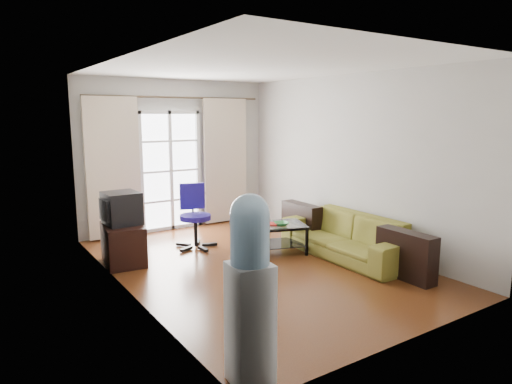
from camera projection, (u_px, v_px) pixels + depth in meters
floor at (255, 265)px, 6.41m from camera, size 5.20×5.20×0.00m
ceiling at (255, 67)px, 5.95m from camera, size 5.20×5.20×0.00m
wall_back at (177, 155)px, 8.31m from camera, size 3.60×0.02×2.70m
wall_front at (417, 198)px, 4.04m from camera, size 3.60×0.02×2.70m
wall_left at (124, 180)px, 5.20m from camera, size 0.02×5.20×2.70m
wall_right at (351, 162)px, 7.16m from camera, size 0.02×5.20×2.70m
french_door at (171, 171)px, 8.23m from camera, size 1.16×0.06×2.15m
curtain_rod at (177, 97)px, 8.06m from camera, size 3.30×0.04×0.04m
curtain_left at (113, 168)px, 7.59m from camera, size 0.90×0.07×2.35m
curtain_right at (225, 161)px, 8.76m from camera, size 0.90×0.07×2.35m
radiator at (219, 206)px, 8.84m from camera, size 0.64×0.12×0.64m
sofa at (347, 236)px, 6.73m from camera, size 2.18×0.92×0.63m
coffee_table at (268, 235)px, 6.91m from camera, size 1.23×0.94×0.44m
bowl at (281, 224)px, 6.82m from camera, size 0.32×0.32×0.05m
book at (268, 225)px, 6.79m from camera, size 0.43×0.43×0.02m
remote at (273, 223)px, 6.97m from camera, size 0.15×0.12×0.02m
tv_stand at (123, 244)px, 6.42m from camera, size 0.60×0.82×0.56m
crt_tv at (120, 208)px, 6.39m from camera, size 0.52×0.51×0.45m
task_chair at (195, 229)px, 7.20m from camera, size 0.84×0.84×1.00m
water_cooler at (250, 287)px, 3.47m from camera, size 0.35×0.34×1.51m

